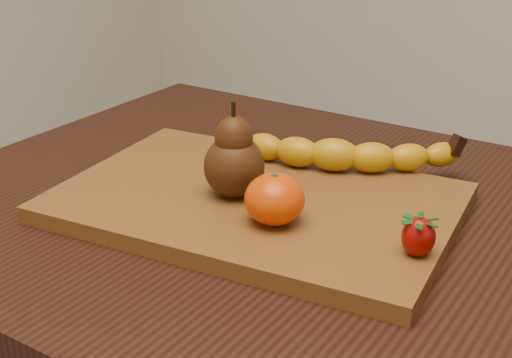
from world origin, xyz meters
The scene contains 6 objects.
table centered at (0.00, 0.00, 0.66)m, with size 1.00×0.70×0.76m.
cutting_board centered at (-0.08, -0.03, 0.77)m, with size 0.45×0.30×0.02m, color brown.
banana centered at (-0.04, 0.09, 0.80)m, with size 0.26×0.07×0.04m, color #CA9109, non-canonical shape.
pear centered at (-0.10, -0.04, 0.83)m, with size 0.07×0.07×0.11m, color #3F1F0A, non-canonical shape.
mandarin centered at (-0.02, -0.08, 0.81)m, with size 0.06×0.06×0.05m, color #E44002.
strawberry centered at (0.13, -0.06, 0.80)m, with size 0.03×0.03×0.04m, color #970804, non-canonical shape.
Camera 1 is at (0.33, -0.66, 1.12)m, focal length 50.00 mm.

